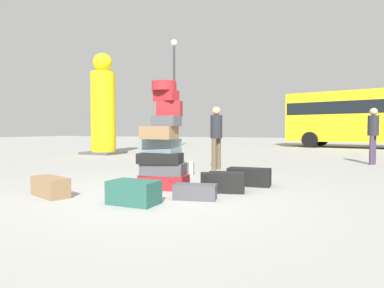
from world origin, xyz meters
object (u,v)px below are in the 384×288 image
person_tourist_with_camera (172,130)px  suitcase_tower (163,147)px  suitcase_charcoal_foreground_far (195,192)px  suitcase_black_behind_tower (226,182)px  parked_bus (366,115)px  person_bearded_onlooker (216,132)px  lamp_post (174,77)px  suitcase_teal_white_trunk (134,192)px  suitcase_black_right_side (249,177)px  suitcase_cream_left_side (178,169)px  person_passerby_in_red (373,131)px  yellow_dummy_statue (103,109)px  suitcase_brown_upright_blue (50,187)px  suitcase_black_foreground_near (217,180)px

person_tourist_with_camera → suitcase_tower: bearing=20.8°
suitcase_charcoal_foreground_far → suitcase_black_behind_tower: (0.26, 0.72, 0.05)m
suitcase_charcoal_foreground_far → parked_bus: 16.74m
suitcase_black_behind_tower → person_bearded_onlooker: size_ratio=0.36×
lamp_post → suitcase_teal_white_trunk: bearing=-67.3°
suitcase_charcoal_foreground_far → suitcase_black_right_side: 1.53m
suitcase_cream_left_side → suitcase_teal_white_trunk: bearing=-93.8°
suitcase_tower → suitcase_black_right_side: bearing=33.5°
person_tourist_with_camera → person_passerby_in_red: 5.84m
suitcase_charcoal_foreground_far → lamp_post: 14.10m
person_tourist_with_camera → lamp_post: 9.40m
suitcase_charcoal_foreground_far → yellow_dummy_statue: size_ratio=0.15×
suitcase_tower → suitcase_teal_white_trunk: suitcase_tower is taller
suitcase_brown_upright_blue → suitcase_black_behind_tower: suitcase_black_behind_tower is taller
suitcase_black_behind_tower → yellow_dummy_statue: size_ratio=0.14×
person_tourist_with_camera → suitcase_black_behind_tower: bearing=35.2°
lamp_post → suitcase_black_behind_tower: bearing=-61.4°
parked_bus → lamp_post: size_ratio=1.44×
person_tourist_with_camera → person_bearded_onlooker: bearing=68.3°
suitcase_teal_white_trunk → yellow_dummy_statue: bearing=131.8°
suitcase_charcoal_foreground_far → person_passerby_in_red: 7.13m
suitcase_charcoal_foreground_far → suitcase_black_right_side: size_ratio=0.81×
suitcase_tower → person_bearded_onlooker: bearing=89.5°
suitcase_black_behind_tower → person_passerby_in_red: bearing=52.0°
suitcase_tower → parked_bus: bearing=73.0°
suitcase_black_behind_tower → lamp_post: 13.58m
suitcase_black_right_side → suitcase_black_foreground_near: size_ratio=1.30×
suitcase_black_behind_tower → suitcase_teal_white_trunk: suitcase_teal_white_trunk is taller
suitcase_brown_upright_blue → suitcase_black_foreground_near: (2.05, 1.83, -0.03)m
suitcase_teal_white_trunk → parked_bus: size_ratio=0.08×
suitcase_teal_white_trunk → yellow_dummy_statue: 9.94m
suitcase_teal_white_trunk → person_passerby_in_red: (3.71, 6.98, 0.82)m
suitcase_black_behind_tower → yellow_dummy_statue: 9.63m
suitcase_black_right_side → parked_bus: bearing=74.5°
person_bearded_onlooker → lamp_post: bearing=-134.7°
suitcase_charcoal_foreground_far → suitcase_tower: bearing=133.4°
suitcase_black_foreground_near → suitcase_tower: bearing=-162.2°
suitcase_tower → person_tourist_with_camera: bearing=113.1°
suitcase_tower → suitcase_black_right_side: suitcase_tower is taller
suitcase_cream_left_side → parked_bus: parked_bus is taller
suitcase_black_behind_tower → person_passerby_in_red: 6.36m
suitcase_black_right_side → lamp_post: lamp_post is taller
person_bearded_onlooker → suitcase_charcoal_foreground_far: bearing=27.1°
suitcase_black_behind_tower → person_passerby_in_red: (2.79, 5.66, 0.83)m
person_tourist_with_camera → person_passerby_in_red: bearing=111.3°
suitcase_teal_white_trunk → parked_bus: 17.48m
suitcase_tower → suitcase_cream_left_side: suitcase_tower is taller
suitcase_black_behind_tower → suitcase_teal_white_trunk: bearing=-136.6°
suitcase_tower → yellow_dummy_statue: size_ratio=0.43×
suitcase_charcoal_foreground_far → suitcase_black_behind_tower: size_ratio=1.05×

